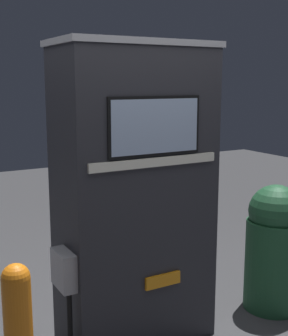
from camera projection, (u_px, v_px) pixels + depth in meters
gas_pump at (134, 197)px, 3.17m from camera, size 1.13×0.57×2.06m
trash_bin at (274, 246)px, 3.70m from camera, size 0.45×0.45×1.01m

